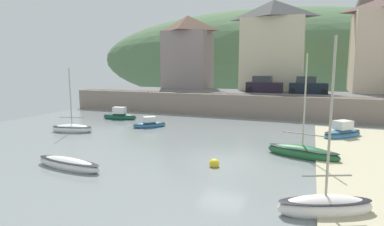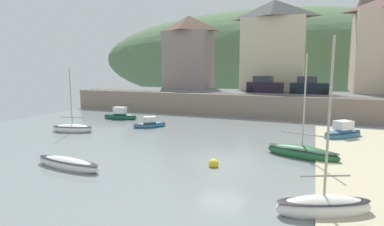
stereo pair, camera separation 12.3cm
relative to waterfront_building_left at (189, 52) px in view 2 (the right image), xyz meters
The scene contains 15 objects.
quay_seawall 15.84m from the waterfront_building_left, 31.94° to the right, with size 48.00×9.40×2.40m.
hillside_backdrop 30.80m from the waterfront_building_left, 76.96° to the left, with size 80.00×44.00×20.81m.
waterfront_building_left is the anchor object (origin of this frame).
waterfront_building_centre 11.83m from the waterfront_building_left, ahead, with size 8.10×4.51×11.45m.
church_with_spire 23.10m from the waterfront_building_left, 10.01° to the left, with size 3.00×3.00×14.19m.
sailboat_tall_mast 35.77m from the waterfront_building_left, 59.81° to the right, with size 3.62×2.33×6.59m.
motorboat_with_cabin 30.85m from the waterfront_building_left, 80.22° to the right, with size 4.43×1.32×0.74m.
sailboat_blue_trim 29.16m from the waterfront_building_left, 54.02° to the right, with size 4.42×2.31×6.33m.
sailboat_nearest_shore 16.71m from the waterfront_building_left, 96.15° to the right, with size 3.79×1.48×1.43m.
sailboat_white_hull 23.17m from the waterfront_building_left, 94.00° to the right, with size 3.70×1.95×5.48m.
fishing_boat_green 26.23m from the waterfront_building_left, 40.22° to the right, with size 3.44×3.50×1.54m.
dinghy_open_wooden 19.47m from the waterfront_building_left, 79.05° to the right, with size 2.92×2.84×1.09m.
parked_car_near_slipway 13.16m from the waterfront_building_left, 21.27° to the right, with size 4.19×1.94×1.95m.
parked_car_by_wall 17.61m from the waterfront_building_left, 15.30° to the right, with size 4.12×1.82×1.95m.
mooring_buoy 30.08m from the waterfront_building_left, 65.19° to the right, with size 0.54×0.54×0.54m.
Camera 2 is at (4.73, -16.70, 5.28)m, focal length 29.03 mm.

